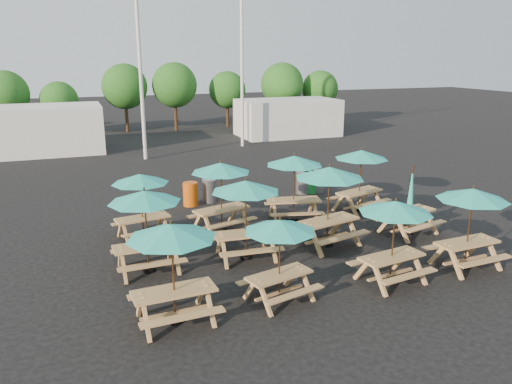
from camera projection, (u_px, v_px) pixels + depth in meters
name	position (u px, v px, depth m)	size (l,w,h in m)	color
ground	(272.00, 236.00, 16.29)	(120.00, 120.00, 0.00)	black
picnic_unit_0	(172.00, 238.00, 10.54)	(2.04, 2.04, 2.31)	#B2824F
picnic_unit_1	(145.00, 202.00, 13.12)	(2.01, 2.01, 2.31)	#B2824F
picnic_unit_2	(140.00, 183.00, 15.59)	(2.09, 2.09, 2.15)	#B2824F
picnic_unit_3	(280.00, 231.00, 11.57)	(2.09, 2.09, 2.06)	#B2824F
picnic_unit_4	(246.00, 191.00, 13.98)	(2.10, 2.10, 2.35)	#B2824F
picnic_unit_5	(221.00, 172.00, 16.27)	(2.42, 2.42, 2.35)	#B2824F
picnic_unit_6	(395.00, 212.00, 12.49)	(2.10, 2.10, 2.22)	#B2824F
picnic_unit_7	(329.00, 178.00, 14.92)	(2.53, 2.53, 2.52)	#B2824F
picnic_unit_8	(294.00, 165.00, 17.25)	(2.37, 2.37, 2.38)	#B2824F
picnic_unit_9	(472.00, 200.00, 13.38)	(2.02, 2.02, 2.29)	#B2824F
picnic_unit_10	(410.00, 206.00, 16.24)	(2.18, 2.01, 2.36)	#B2824F
picnic_unit_11	(361.00, 159.00, 18.35)	(2.44, 2.44, 2.36)	#B2824F
waste_bin_0	(190.00, 194.00, 19.44)	(0.58, 0.58, 0.93)	#CF540C
waste_bin_1	(209.00, 191.00, 19.93)	(0.58, 0.58, 0.93)	gray
waste_bin_2	(303.00, 182.00, 21.19)	(0.58, 0.58, 0.93)	gray
waste_bin_3	(318.00, 181.00, 21.41)	(0.58, 0.58, 0.93)	gray
waste_bin_4	(310.00, 182.00, 21.30)	(0.58, 0.58, 0.93)	#177E2F
mast_0	(139.00, 49.00, 26.65)	(0.20, 0.20, 12.00)	silver
mast_1	(242.00, 50.00, 30.65)	(0.20, 0.20, 12.00)	silver
event_tent_0	(32.00, 130.00, 29.45)	(8.00, 4.00, 2.80)	silver
event_tent_1	(288.00, 118.00, 36.13)	(7.00, 4.00, 2.60)	silver
tree_1	(5.00, 94.00, 33.72)	(3.11, 3.11, 4.72)	#382314
tree_2	(59.00, 100.00, 34.78)	(2.59, 2.59, 3.93)	#382314
tree_3	(125.00, 87.00, 37.09)	(3.36, 3.36, 5.09)	#382314
tree_4	(174.00, 85.00, 37.90)	(3.41, 3.41, 5.17)	#382314
tree_5	(227.00, 90.00, 39.87)	(2.94, 2.94, 4.45)	#382314
tree_6	(282.00, 84.00, 39.50)	(3.38, 3.38, 5.13)	#382314
tree_7	(320.00, 89.00, 40.78)	(2.95, 2.95, 4.48)	#382314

